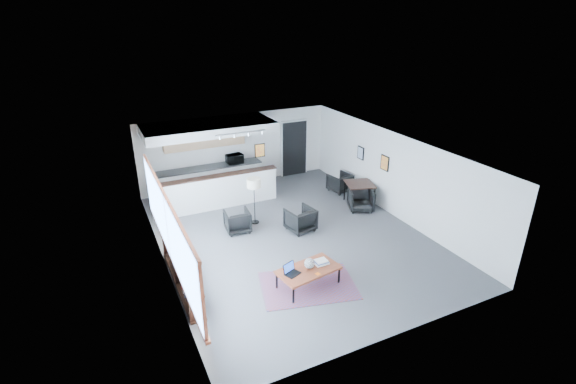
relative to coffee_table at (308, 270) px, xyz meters
name	(u,v)px	position (x,y,z in m)	size (l,w,h in m)	color
room	(291,194)	(0.67, 2.32, 0.87)	(7.02, 9.02, 2.62)	#4C4C4E
window	(168,229)	(-2.79, 1.42, 1.02)	(0.10, 5.95, 1.66)	#8CBFFF
console	(182,274)	(-2.63, 1.27, -0.10)	(0.35, 3.00, 0.80)	black
kitchenette	(210,158)	(-0.53, 6.02, 0.95)	(4.20, 1.96, 2.60)	white
doorway	(294,148)	(2.97, 6.74, 0.64)	(1.10, 0.12, 2.15)	black
track_light	(241,134)	(0.08, 4.52, 2.10)	(1.60, 0.07, 0.15)	silver
wall_art_lower	(385,163)	(4.14, 2.72, 1.12)	(0.03, 0.38, 0.48)	black
wall_art_upper	(361,153)	(4.14, 4.02, 1.07)	(0.03, 0.34, 0.44)	black
kilim_rug	(308,285)	(0.00, 0.00, -0.42)	(2.47, 1.98, 0.01)	#593146
coffee_table	(308,270)	(0.00, 0.00, 0.00)	(1.53, 0.99, 0.47)	maroon
laptop	(291,270)	(-0.44, 0.02, 0.10)	(0.41, 0.38, 0.24)	black
ceramic_pot	(309,263)	(0.03, 0.02, 0.16)	(0.24, 0.24, 0.24)	gray
book_stack	(321,262)	(0.37, 0.07, 0.08)	(0.33, 0.26, 0.10)	silver
coaster	(318,274)	(0.09, -0.27, 0.04)	(0.11, 0.11, 0.01)	#E5590C
armchair_left	(237,220)	(-0.59, 3.24, -0.08)	(0.69, 0.65, 0.71)	black
armchair_right	(300,218)	(1.08, 2.50, -0.05)	(0.74, 0.69, 0.76)	black
floor_lamp	(254,185)	(0.06, 3.52, 0.82)	(0.51, 0.51, 1.43)	black
dining_table	(360,185)	(3.67, 3.29, 0.24)	(1.09, 1.09, 0.74)	black
dining_chair_near	(361,200)	(3.47, 2.89, -0.10)	(0.64, 0.60, 0.66)	black
dining_chair_far	(340,183)	(3.67, 4.48, -0.12)	(0.60, 0.56, 0.62)	black
microwave	(234,158)	(0.47, 6.47, 0.69)	(0.57, 0.31, 0.39)	black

